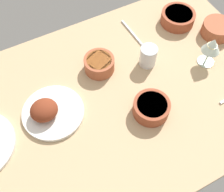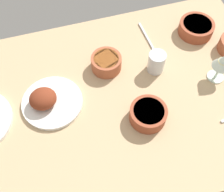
% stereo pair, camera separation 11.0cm
% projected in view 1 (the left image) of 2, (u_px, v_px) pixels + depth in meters
% --- Properties ---
extents(dining_table, '(1.40, 0.90, 0.04)m').
position_uv_depth(dining_table, '(112.00, 101.00, 1.14)').
color(dining_table, tan).
rests_on(dining_table, ground).
extents(plate_near_viewer, '(0.24, 0.24, 0.08)m').
position_uv_depth(plate_near_viewer, '(49.00, 111.00, 1.06)').
color(plate_near_viewer, silver).
rests_on(plate_near_viewer, dining_table).
extents(bowl_cream, '(0.14, 0.14, 0.06)m').
position_uv_depth(bowl_cream, '(151.00, 108.00, 1.06)').
color(bowl_cream, brown).
rests_on(bowl_cream, dining_table).
extents(bowl_sauce, '(0.14, 0.14, 0.06)m').
position_uv_depth(bowl_sauce, '(217.00, 29.00, 1.28)').
color(bowl_sauce, '#A35133').
rests_on(bowl_sauce, dining_table).
extents(bowl_soup, '(0.13, 0.13, 0.06)m').
position_uv_depth(bowl_soup, '(99.00, 64.00, 1.17)').
color(bowl_soup, '#A35133').
rests_on(bowl_soup, dining_table).
extents(bowl_pasta, '(0.16, 0.16, 0.06)m').
position_uv_depth(bowl_pasta, '(178.00, 17.00, 1.32)').
color(bowl_pasta, brown).
rests_on(bowl_pasta, dining_table).
extents(wine_glass, '(0.08, 0.08, 0.14)m').
position_uv_depth(wine_glass, '(212.00, 46.00, 1.13)').
color(wine_glass, silver).
rests_on(wine_glass, dining_table).
extents(water_tumbler, '(0.07, 0.07, 0.09)m').
position_uv_depth(water_tumbler, '(148.00, 56.00, 1.17)').
color(water_tumbler, silver).
rests_on(water_tumbler, dining_table).
extents(fork_loose, '(0.02, 0.18, 0.01)m').
position_uv_depth(fork_loose, '(132.00, 32.00, 1.30)').
color(fork_loose, silver).
rests_on(fork_loose, dining_table).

